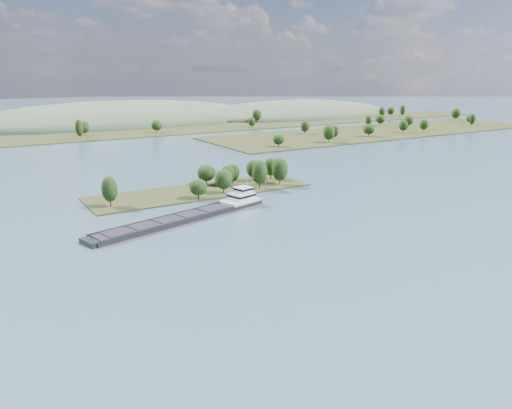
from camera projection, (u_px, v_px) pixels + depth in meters
ground at (275, 227)px, 174.01m from camera, size 1800.00×1800.00×0.00m
tree_island at (218, 182)px, 225.35m from camera, size 100.00×30.99×14.31m
right_bank at (383, 131)px, 437.73m from camera, size 320.00×90.00×14.63m
back_shoreline at (94, 135)px, 408.19m from camera, size 900.00×60.00×16.78m
hill_east at (296, 115)px, 592.89m from camera, size 260.00×140.00×36.00m
hill_west at (122, 122)px, 517.49m from camera, size 320.00×160.00×44.00m
cargo_barge at (194, 214)px, 184.41m from camera, size 75.03×27.55×10.17m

